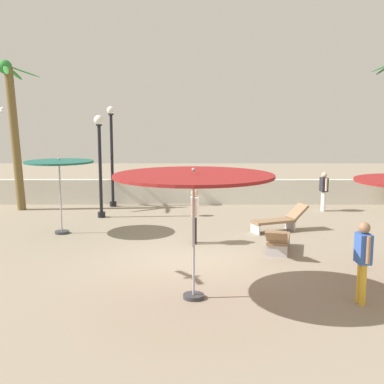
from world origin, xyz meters
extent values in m
plane|color=gray|center=(0.00, 0.00, 0.00)|extent=(56.00, 56.00, 0.00)
cube|color=silver|center=(0.00, 8.89, 0.53)|extent=(25.20, 0.30, 1.05)
cylinder|color=#333338|center=(-4.09, 3.57, 0.04)|extent=(0.45, 0.45, 0.08)
cylinder|color=#A5A5AD|center=(-4.09, 3.57, 1.15)|extent=(0.05, 0.05, 2.30)
cylinder|color=#1E594C|center=(-4.09, 3.57, 2.28)|extent=(2.12, 2.12, 0.06)
sphere|color=#99999E|center=(-4.09, 3.57, 2.37)|extent=(0.08, 0.08, 0.08)
cylinder|color=#333338|center=(0.08, -2.01, 0.04)|extent=(0.43, 0.43, 0.08)
cylinder|color=#A5A5AD|center=(0.08, -2.01, 1.26)|extent=(0.05, 0.05, 2.52)
cylinder|color=maroon|center=(0.08, -2.01, 2.50)|extent=(3.15, 3.15, 0.06)
sphere|color=#99999E|center=(0.08, -2.01, 2.62)|extent=(0.08, 0.08, 0.08)
cylinder|color=brown|center=(-6.90, 7.62, 2.79)|extent=(0.57, 0.34, 5.59)
sphere|color=#2C7F31|center=(-7.14, 7.62, 5.58)|extent=(0.54, 0.54, 0.54)
ellipsoid|color=#2C7F31|center=(-6.47, 7.66, 5.41)|extent=(1.31, 0.28, 0.50)
ellipsoid|color=#2C7F31|center=(-7.05, 8.29, 5.41)|extent=(0.37, 1.31, 0.50)
ellipsoid|color=#2C7F31|center=(-6.87, 7.00, 5.41)|extent=(0.71, 1.27, 0.50)
cylinder|color=black|center=(-3.30, 6.10, 0.10)|extent=(0.28, 0.28, 0.20)
cylinder|color=black|center=(-3.30, 6.10, 1.69)|extent=(0.12, 0.12, 3.38)
cylinder|color=black|center=(-3.30, 6.10, 3.38)|extent=(0.22, 0.22, 0.06)
sphere|color=white|center=(-3.30, 6.10, 3.56)|extent=(0.36, 0.36, 0.36)
cylinder|color=black|center=(-3.24, 8.35, 0.10)|extent=(0.28, 0.28, 0.20)
cylinder|color=black|center=(-3.24, 8.35, 1.89)|extent=(0.12, 0.12, 3.78)
cylinder|color=black|center=(-3.24, 8.35, 3.78)|extent=(0.22, 0.22, 0.06)
sphere|color=white|center=(-3.24, 8.35, 3.95)|extent=(0.33, 0.33, 0.33)
cube|color=#B7B7BC|center=(2.59, 2.17, 0.17)|extent=(0.54, 0.17, 0.35)
cube|color=#B7B7BC|center=(2.27, 0.91, 0.17)|extent=(0.54, 0.17, 0.35)
cube|color=#8C6B4C|center=(2.43, 1.54, 0.35)|extent=(0.87, 1.49, 0.08)
cube|color=#8C6B4C|center=(2.21, 0.69, 0.62)|extent=(0.68, 0.71, 0.42)
cube|color=#B7B7BC|center=(2.05, 3.54, 0.17)|extent=(0.25, 0.52, 0.35)
cube|color=#B7B7BC|center=(3.25, 4.03, 0.17)|extent=(0.25, 0.52, 0.35)
cube|color=#8C6B4C|center=(2.65, 3.78, 0.35)|extent=(1.50, 1.04, 0.08)
cube|color=#8C6B4C|center=(3.49, 4.13, 0.60)|extent=(0.71, 0.72, 0.48)
cylinder|color=#26262D|center=(0.12, 2.25, 0.40)|extent=(0.12, 0.12, 0.81)
cylinder|color=#26262D|center=(0.12, 2.41, 0.40)|extent=(0.12, 0.12, 0.81)
cube|color=silver|center=(0.12, 2.33, 1.09)|extent=(0.24, 0.36, 0.57)
sphere|color=tan|center=(0.12, 2.33, 1.49)|extent=(0.22, 0.22, 0.22)
cylinder|color=tan|center=(0.12, 2.09, 1.12)|extent=(0.08, 0.08, 0.51)
cylinder|color=tan|center=(0.13, 2.57, 1.12)|extent=(0.08, 0.08, 0.51)
cylinder|color=gold|center=(3.37, -2.38, 0.41)|extent=(0.12, 0.12, 0.83)
cylinder|color=gold|center=(3.36, -2.22, 0.41)|extent=(0.12, 0.12, 0.83)
cube|color=#3359B2|center=(3.36, -2.30, 1.12)|extent=(0.25, 0.37, 0.59)
sphere|color=#936B4C|center=(3.36, -2.30, 1.52)|extent=(0.22, 0.22, 0.22)
cylinder|color=#936B4C|center=(3.37, -2.54, 1.15)|extent=(0.08, 0.08, 0.53)
cylinder|color=#936B4C|center=(3.35, -2.06, 1.15)|extent=(0.08, 0.08, 0.53)
cylinder|color=silver|center=(5.21, 7.42, 0.39)|extent=(0.12, 0.12, 0.78)
cylinder|color=silver|center=(5.23, 7.26, 0.39)|extent=(0.12, 0.12, 0.78)
cube|color=#26262D|center=(5.22, 7.34, 1.05)|extent=(0.28, 0.38, 0.55)
sphere|color=beige|center=(5.22, 7.34, 1.43)|extent=(0.21, 0.21, 0.21)
cylinder|color=beige|center=(5.20, 7.58, 1.08)|extent=(0.08, 0.08, 0.50)
cylinder|color=beige|center=(5.25, 7.10, 1.08)|extent=(0.08, 0.08, 0.50)
sphere|color=white|center=(-4.00, -0.94, 3.80)|extent=(0.10, 0.10, 0.10)
camera|label=1|loc=(0.04, -11.31, 3.59)|focal=44.95mm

